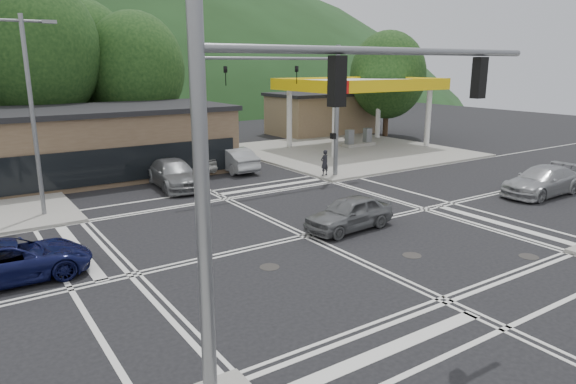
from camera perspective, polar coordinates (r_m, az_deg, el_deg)
ground at (r=21.31m, az=1.97°, el=-4.91°), size 120.00×120.00×0.00m
sidewalk_ne at (r=41.80m, az=6.66°, el=4.58°), size 16.00×16.00×0.15m
gas_station_canopy at (r=43.33m, az=8.03°, el=11.48°), size 12.32×8.34×5.75m
convenience_store at (r=52.39m, az=3.78°, el=8.58°), size 10.00×6.00×3.80m
commercial_row at (r=33.90m, az=-27.07°, el=4.19°), size 24.00×8.00×4.00m
hill_north at (r=107.20m, az=-27.80°, el=8.82°), size 252.00×126.00×140.00m
tree_n_b at (r=40.74m, az=-26.46°, el=13.90°), size 9.00×9.00×12.98m
tree_n_c at (r=42.31m, az=-16.64°, el=12.94°), size 7.60×7.60×10.87m
tree_n_e at (r=45.39m, az=-21.98°, el=13.39°), size 8.40×8.40×11.98m
tree_ne at (r=51.02m, az=11.03°, el=12.64°), size 7.20×7.20×9.99m
streetlight_nw at (r=25.61m, az=-26.47°, el=8.42°), size 2.50×0.25×9.00m
signal_mast_ne at (r=30.93m, az=3.64°, el=10.63°), size 11.65×0.30×8.00m
signal_mast_sw at (r=9.94m, az=-0.06°, el=3.49°), size 9.14×0.28×8.00m
car_blue_west at (r=19.15m, az=-28.34°, el=-6.74°), size 4.98×2.38×1.37m
car_grey_center at (r=22.10m, az=6.82°, el=-2.35°), size 4.35×2.04×1.44m
car_silver_east at (r=30.90m, az=26.40°, el=1.10°), size 5.31×2.18×1.54m
car_queue_a at (r=34.18m, az=-6.24°, el=3.66°), size 1.70×4.76×1.56m
car_queue_b at (r=34.25m, az=-10.87°, el=3.44°), size 2.41×4.59×1.49m
car_northbound at (r=30.12m, az=-12.55°, el=1.97°), size 2.58×5.52×1.56m
pedestrian at (r=31.95m, az=4.09°, el=3.27°), size 0.63×0.46×1.60m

